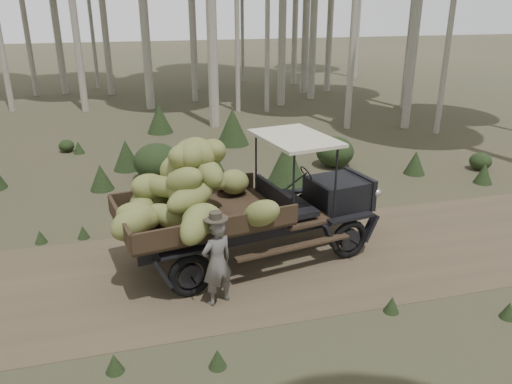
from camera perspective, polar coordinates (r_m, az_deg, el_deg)
ground at (r=9.89m, az=-7.64°, el=-9.34°), size 120.00×120.00×0.00m
dirt_track at (r=9.89m, az=-7.64°, el=-9.32°), size 70.00×4.00×0.01m
banana_truck at (r=9.44m, az=-4.85°, el=-0.02°), size 5.73×3.12×2.75m
farmer at (r=8.61m, az=-4.49°, el=-7.89°), size 0.68×0.57×1.73m
undergrowth at (r=8.73m, az=-18.56°, el=-10.53°), size 21.61×23.56×1.39m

